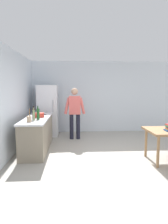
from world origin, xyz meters
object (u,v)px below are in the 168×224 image
(bottle_vinegar_tall, at_px, (34,115))
(bottle_wine_green, at_px, (38,114))
(refrigerator, at_px, (48,111))
(person, at_px, (75,110))
(bottle_wine_dark, at_px, (34,114))
(cooking_pot, at_px, (39,115))
(utensil_jar, at_px, (29,119))

(bottle_vinegar_tall, distance_m, bottle_wine_green, 0.16)
(refrigerator, height_order, person, refrigerator)
(person, distance_m, bottle_wine_dark, 1.73)
(person, distance_m, bottle_vinegar_tall, 1.85)
(bottle_wine_dark, bearing_deg, person, 51.33)
(cooking_pot, bearing_deg, bottle_wine_green, -83.92)
(bottle_vinegar_tall, relative_size, bottle_wine_green, 0.94)
(bottle_vinegar_tall, xyz_separation_m, bottle_wine_dark, (-0.03, 0.17, 0.01))
(person, xyz_separation_m, cooking_pot, (-1.01, -1.00, -0.02))
(refrigerator, relative_size, cooking_pot, 4.50)
(bottle_wine_green, bearing_deg, person, 55.15)
(utensil_jar, distance_m, bottle_vinegar_tall, 0.25)
(refrigerator, height_order, utensil_jar, refrigerator)
(refrigerator, bearing_deg, cooking_pot, -92.04)
(refrigerator, distance_m, bottle_vinegar_tall, 2.08)
(utensil_jar, bearing_deg, bottle_wine_green, 68.07)
(cooking_pot, xyz_separation_m, bottle_wine_dark, (-0.07, -0.35, 0.09))
(utensil_jar, bearing_deg, refrigerator, 85.93)
(person, height_order, bottle_wine_green, person)
(refrigerator, height_order, bottle_wine_dark, refrigerator)
(utensil_jar, xyz_separation_m, bottle_wine_green, (0.15, 0.37, 0.07))
(person, height_order, utensil_jar, person)
(cooking_pot, relative_size, bottle_wine_green, 1.18)
(person, xyz_separation_m, bottle_wine_green, (-0.96, -1.38, 0.07))
(person, relative_size, bottle_vinegar_tall, 5.31)
(person, relative_size, utensil_jar, 5.31)
(bottle_vinegar_tall, relative_size, bottle_wine_dark, 0.94)
(utensil_jar, height_order, bottle_wine_dark, bottle_wine_dark)
(bottle_vinegar_tall, bearing_deg, cooking_pot, 85.42)
(cooking_pot, bearing_deg, utensil_jar, -98.15)
(bottle_wine_green, bearing_deg, bottle_vinegar_tall, -121.55)
(refrigerator, relative_size, bottle_wine_dark, 5.29)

